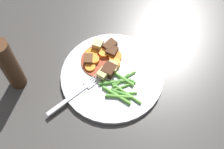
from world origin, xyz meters
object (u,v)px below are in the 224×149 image
object	(u,v)px
carrot_slice_0	(104,53)
meat_chunk_3	(112,52)
meat_chunk_0	(110,46)
fork	(79,91)
carrot_slice_2	(116,64)
carrot_slice_5	(115,57)
potato_chunk_0	(113,67)
carrot_slice_1	(95,59)
dinner_plate	(112,76)
carrot_slice_4	(90,67)
meat_chunk_1	(108,71)
pepper_mill	(9,65)
meat_chunk_2	(89,60)
potato_chunk_1	(103,74)
carrot_slice_3	(91,54)
potato_chunk_2	(98,45)

from	to	relation	value
carrot_slice_0	meat_chunk_3	size ratio (longest dim) A/B	1.02
meat_chunk_0	fork	xyz separation A→B (m)	(-0.03, 0.15, -0.01)
carrot_slice_2	carrot_slice_5	world-z (taller)	same
carrot_slice_2	potato_chunk_0	world-z (taller)	potato_chunk_0
carrot_slice_0	carrot_slice_1	bearing A→B (deg)	80.41
carrot_slice_5	fork	distance (m)	0.13
dinner_plate	carrot_slice_5	world-z (taller)	carrot_slice_5
carrot_slice_1	carrot_slice_4	world-z (taller)	carrot_slice_1
meat_chunk_1	carrot_slice_5	bearing A→B (deg)	-69.72
pepper_mill	dinner_plate	bearing A→B (deg)	-134.91
carrot_slice_1	potato_chunk_0	xyz separation A→B (m)	(-0.05, -0.01, 0.00)
carrot_slice_5	potato_chunk_0	distance (m)	0.04
carrot_slice_2	meat_chunk_3	xyz separation A→B (m)	(0.03, -0.02, 0.00)
meat_chunk_2	pepper_mill	bearing A→B (deg)	58.55
meat_chunk_2	potato_chunk_1	bearing A→B (deg)	172.49
potato_chunk_1	meat_chunk_0	size ratio (longest dim) A/B	0.75
carrot_slice_2	meat_chunk_2	size ratio (longest dim) A/B	0.92
carrot_slice_2	carrot_slice_4	bearing A→B (deg)	49.18
meat_chunk_0	carrot_slice_5	bearing A→B (deg)	154.94
meat_chunk_2	fork	distance (m)	0.09
carrot_slice_3	potato_chunk_1	world-z (taller)	potato_chunk_1
fork	carrot_slice_2	bearing A→B (deg)	-97.74
meat_chunk_1	potato_chunk_0	bearing A→B (deg)	-94.94
carrot_slice_2	meat_chunk_1	distance (m)	0.03
meat_chunk_3	carrot_slice_2	bearing A→B (deg)	146.91
meat_chunk_0	carrot_slice_4	bearing A→B (deg)	91.43
dinner_plate	carrot_slice_4	distance (m)	0.06
potato_chunk_0	potato_chunk_2	world-z (taller)	potato_chunk_2
carrot_slice_5	potato_chunk_0	xyz separation A→B (m)	(-0.02, 0.03, 0.01)
carrot_slice_1	carrot_slice_0	bearing A→B (deg)	-99.59
carrot_slice_2	meat_chunk_2	xyz separation A→B (m)	(0.06, 0.04, 0.00)
meat_chunk_0	meat_chunk_3	bearing A→B (deg)	148.53
carrot_slice_3	potato_chunk_2	size ratio (longest dim) A/B	1.36
carrot_slice_3	meat_chunk_1	bearing A→B (deg)	170.39
carrot_slice_3	carrot_slice_4	distance (m)	0.04
potato_chunk_2	meat_chunk_0	size ratio (longest dim) A/B	0.71
pepper_mill	meat_chunk_2	bearing A→B (deg)	-121.45
dinner_plate	meat_chunk_3	xyz separation A→B (m)	(0.04, -0.05, 0.02)
carrot_slice_1	pepper_mill	xyz separation A→B (m)	(0.11, 0.17, 0.06)
meat_chunk_1	meat_chunk_2	xyz separation A→B (m)	(0.06, 0.01, -0.00)
meat_chunk_0	meat_chunk_1	distance (m)	0.08
carrot_slice_4	fork	world-z (taller)	carrot_slice_4
carrot_slice_0	pepper_mill	size ratio (longest dim) A/B	0.17
meat_chunk_1	meat_chunk_2	world-z (taller)	meat_chunk_1
dinner_plate	fork	world-z (taller)	fork
meat_chunk_2	dinner_plate	bearing A→B (deg)	-171.61
carrot_slice_1	meat_chunk_1	world-z (taller)	meat_chunk_1
dinner_plate	carrot_slice_1	xyz separation A→B (m)	(0.06, -0.00, 0.01)
carrot_slice_0	potato_chunk_2	bearing A→B (deg)	-12.21
dinner_plate	meat_chunk_3	world-z (taller)	meat_chunk_3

